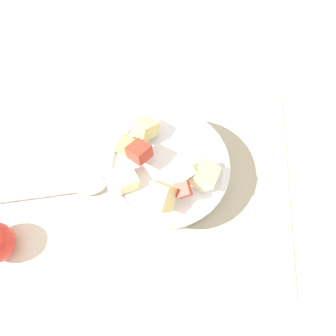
% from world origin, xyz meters
% --- Properties ---
extents(ground_plane, '(2.40, 2.40, 0.00)m').
position_xyz_m(ground_plane, '(0.00, 0.00, 0.00)').
color(ground_plane, silver).
extents(placemat, '(0.41, 0.38, 0.01)m').
position_xyz_m(placemat, '(0.00, 0.00, 0.00)').
color(placemat, '#BCB299').
rests_on(placemat, ground_plane).
extents(salad_bowl, '(0.21, 0.21, 0.11)m').
position_xyz_m(salad_bowl, '(0.01, -0.01, 0.04)').
color(salad_bowl, white).
rests_on(salad_bowl, placemat).
extents(serving_spoon, '(0.21, 0.06, 0.01)m').
position_xyz_m(serving_spoon, '(0.18, 0.02, 0.01)').
color(serving_spoon, '#B7B7BC').
rests_on(serving_spoon, placemat).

